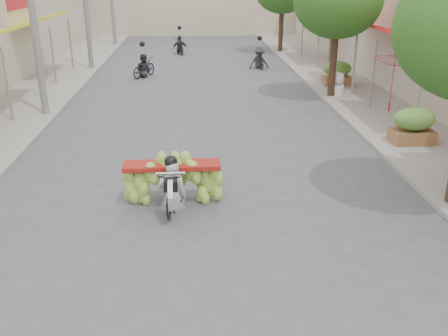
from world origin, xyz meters
TOP-DOWN VIEW (x-y plane):
  - sidewalk_left at (-7.00, 15.00)m, footprint 4.00×60.00m
  - sidewalk_right at (7.00, 15.00)m, footprint 4.00×60.00m
  - street_tree_mid at (5.40, 14.00)m, footprint 3.40×3.40m
  - produce_crate_mid at (6.20, 8.00)m, footprint 1.20×0.88m
  - produce_crate_far at (6.20, 16.00)m, footprint 1.20×0.88m
  - banana_motorbike at (-0.69, 4.41)m, footprint 2.20×1.82m
  - market_umbrella at (6.01, 9.38)m, footprint 2.09×2.09m
  - pedestrian at (5.71, 14.12)m, footprint 1.07×0.90m
  - bg_motorbike_a at (-2.51, 18.85)m, footprint 1.33×1.75m
  - bg_motorbike_b at (3.37, 20.72)m, footprint 1.13×1.64m
  - bg_motorbike_c at (-0.86, 26.00)m, footprint 1.05×1.76m

SIDE VIEW (x-z plane):
  - sidewalk_left at x=-7.00m, z-range 0.00..0.12m
  - sidewalk_right at x=7.00m, z-range 0.00..0.12m
  - banana_motorbike at x=-0.69m, z-range -0.35..1.77m
  - produce_crate_mid at x=6.20m, z-range 0.13..1.29m
  - produce_crate_far at x=6.20m, z-range 0.13..1.29m
  - bg_motorbike_a at x=-2.51m, z-range -0.24..1.71m
  - bg_motorbike_c at x=-0.86m, z-range -0.19..1.76m
  - bg_motorbike_b at x=3.37m, z-range -0.11..1.84m
  - pedestrian at x=5.71m, z-range 0.12..1.98m
  - market_umbrella at x=6.01m, z-range 1.60..3.46m
  - street_tree_mid at x=5.40m, z-range 1.16..6.41m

